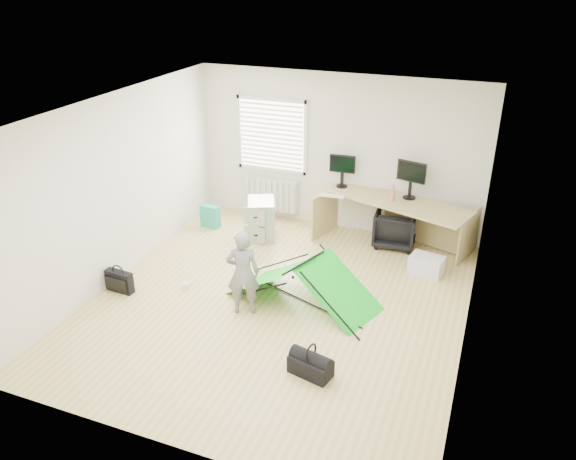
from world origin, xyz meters
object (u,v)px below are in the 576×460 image
(filing_cabinet, at_px, (261,219))
(storage_crate, at_px, (426,265))
(person, at_px, (243,273))
(duffel_bag, at_px, (311,366))
(monitor_right, at_px, (410,185))
(desk, at_px, (394,223))
(laptop_bag, at_px, (120,281))
(office_chair, at_px, (395,228))
(thermos, at_px, (393,193))
(monitor_left, at_px, (342,175))
(kite, at_px, (304,282))

(filing_cabinet, height_order, storage_crate, filing_cabinet)
(person, distance_m, duffel_bag, 1.62)
(monitor_right, bearing_deg, desk, -123.32)
(laptop_bag, bearing_deg, office_chair, 45.06)
(person, bearing_deg, storage_crate, -159.63)
(thermos, bearing_deg, office_chair, 43.90)
(monitor_left, bearing_deg, desk, -18.81)
(person, xyz_separation_m, duffel_bag, (1.26, -0.89, -0.49))
(duffel_bag, bearing_deg, kite, 126.30)
(kite, bearing_deg, laptop_bag, -144.62)
(thermos, distance_m, duffel_bag, 3.63)
(filing_cabinet, bearing_deg, monitor_left, 8.44)
(desk, height_order, storage_crate, desk)
(filing_cabinet, xyz_separation_m, storage_crate, (2.84, -0.23, -0.20))
(storage_crate, bearing_deg, filing_cabinet, 175.32)
(thermos, bearing_deg, laptop_bag, -139.66)
(monitor_left, distance_m, thermos, 0.98)
(desk, xyz_separation_m, monitor_right, (0.18, 0.16, 0.64))
(filing_cabinet, height_order, duffel_bag, filing_cabinet)
(thermos, xyz_separation_m, duffel_bag, (-0.16, -3.53, -0.84))
(monitor_right, xyz_separation_m, storage_crate, (0.49, -0.88, -0.92))
(monitor_left, bearing_deg, storage_crate, -34.64)
(thermos, xyz_separation_m, person, (-1.42, -2.64, -0.35))
(thermos, bearing_deg, filing_cabinet, -167.81)
(laptop_bag, bearing_deg, kite, 19.75)
(office_chair, height_order, storage_crate, office_chair)
(desk, xyz_separation_m, duffel_bag, (-0.21, -3.56, -0.30))
(filing_cabinet, xyz_separation_m, office_chair, (2.19, 0.53, -0.03))
(filing_cabinet, distance_m, duffel_bag, 3.65)
(monitor_left, relative_size, laptop_bag, 1.02)
(person, bearing_deg, desk, -140.82)
(office_chair, relative_size, kite, 0.34)
(desk, bearing_deg, duffel_bag, -75.15)
(storage_crate, height_order, laptop_bag, laptop_bag)
(monitor_right, bearing_deg, kite, -98.21)
(desk, distance_m, storage_crate, 1.02)
(monitor_right, bearing_deg, filing_cabinet, -149.57)
(office_chair, relative_size, person, 0.57)
(filing_cabinet, bearing_deg, desk, -11.35)
(kite, bearing_deg, duffel_bag, -46.96)
(filing_cabinet, height_order, person, person)
(storage_crate, height_order, duffel_bag, storage_crate)
(office_chair, bearing_deg, laptop_bag, 36.59)
(person, bearing_deg, monitor_left, -121.37)
(kite, bearing_deg, storage_crate, 64.37)
(office_chair, bearing_deg, kite, 65.47)
(laptop_bag, distance_m, duffel_bag, 3.23)
(person, xyz_separation_m, storage_crate, (2.14, 1.95, -0.47))
(thermos, relative_size, office_chair, 0.38)
(thermos, height_order, storage_crate, thermos)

